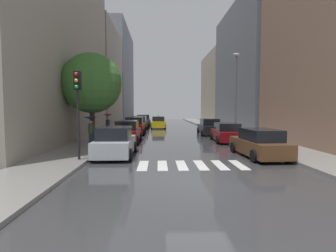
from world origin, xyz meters
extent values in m
cube|color=#37373A|center=(0.00, 24.00, -0.02)|extent=(28.00, 72.00, 0.04)
cube|color=gray|center=(-6.50, 24.00, 0.07)|extent=(3.00, 72.00, 0.15)
cube|color=gray|center=(6.50, 24.00, 0.07)|extent=(3.00, 72.00, 0.15)
cube|color=silver|center=(-2.25, 2.78, 0.01)|extent=(0.45, 2.20, 0.01)
cube|color=silver|center=(-1.35, 2.78, 0.01)|extent=(0.45, 2.20, 0.01)
cube|color=silver|center=(-0.45, 2.78, 0.01)|extent=(0.45, 2.20, 0.01)
cube|color=silver|center=(0.45, 2.78, 0.01)|extent=(0.45, 2.20, 0.01)
cube|color=silver|center=(1.35, 2.78, 0.01)|extent=(0.45, 2.20, 0.01)
cube|color=silver|center=(2.25, 2.78, 0.01)|extent=(0.45, 2.20, 0.01)
cube|color=#9E9384|center=(-11.00, 31.91, 7.52)|extent=(6.00, 14.57, 15.04)
cube|color=slate|center=(-11.00, 50.79, 10.10)|extent=(6.00, 21.10, 20.21)
cube|color=slate|center=(11.00, 25.09, 8.01)|extent=(6.00, 17.79, 16.01)
cube|color=#B2A38C|center=(11.00, 41.59, 6.59)|extent=(6.00, 14.42, 13.19)
cube|color=#B2B7BF|center=(-3.93, 5.34, 0.58)|extent=(1.91, 4.32, 0.81)
cube|color=black|center=(-3.93, 5.12, 1.32)|extent=(1.67, 2.38, 0.67)
cylinder|color=black|center=(-4.88, 6.76, 0.32)|extent=(0.22, 0.64, 0.64)
cylinder|color=black|center=(-2.99, 6.76, 0.32)|extent=(0.22, 0.64, 0.64)
cylinder|color=black|center=(-4.88, 3.91, 0.32)|extent=(0.22, 0.64, 0.64)
cylinder|color=black|center=(-2.98, 3.92, 0.32)|extent=(0.22, 0.64, 0.64)
cube|color=maroon|center=(-3.94, 11.44, 0.61)|extent=(1.79, 4.61, 0.86)
cube|color=black|center=(-3.94, 11.21, 1.39)|extent=(1.57, 2.54, 0.70)
cylinder|color=black|center=(-4.83, 12.97, 0.32)|extent=(0.22, 0.64, 0.64)
cylinder|color=black|center=(-3.05, 12.96, 0.32)|extent=(0.22, 0.64, 0.64)
cylinder|color=black|center=(-4.84, 9.93, 0.32)|extent=(0.22, 0.64, 0.64)
cylinder|color=black|center=(-3.06, 9.92, 0.32)|extent=(0.22, 0.64, 0.64)
cube|color=maroon|center=(-3.96, 18.06, 0.63)|extent=(1.89, 4.31, 0.90)
cube|color=black|center=(-3.96, 17.84, 1.45)|extent=(1.66, 2.37, 0.74)
cylinder|color=black|center=(-4.89, 19.48, 0.32)|extent=(0.22, 0.64, 0.64)
cylinder|color=black|center=(-3.02, 19.47, 0.32)|extent=(0.22, 0.64, 0.64)
cylinder|color=black|center=(-4.90, 16.65, 0.32)|extent=(0.22, 0.64, 0.64)
cylinder|color=black|center=(-3.04, 16.63, 0.32)|extent=(0.22, 0.64, 0.64)
cube|color=#474C51|center=(-3.90, 24.58, 0.61)|extent=(1.97, 4.32, 0.87)
cube|color=black|center=(-3.91, 24.37, 1.40)|extent=(1.67, 2.40, 0.71)
cylinder|color=black|center=(-4.73, 26.02, 0.32)|extent=(0.25, 0.65, 0.64)
cylinder|color=black|center=(-2.94, 25.94, 0.32)|extent=(0.25, 0.65, 0.64)
cylinder|color=black|center=(-4.85, 23.22, 0.32)|extent=(0.25, 0.65, 0.64)
cylinder|color=black|center=(-3.07, 23.15, 0.32)|extent=(0.25, 0.65, 0.64)
cube|color=brown|center=(-3.84, 29.99, 0.62)|extent=(1.97, 4.86, 0.90)
cube|color=black|center=(-3.83, 29.75, 1.44)|extent=(1.67, 2.70, 0.73)
cylinder|color=black|center=(-4.79, 31.53, 0.32)|extent=(0.25, 0.65, 0.64)
cylinder|color=black|center=(-3.02, 31.61, 0.32)|extent=(0.25, 0.65, 0.64)
cylinder|color=black|center=(-4.65, 28.37, 0.32)|extent=(0.25, 0.65, 0.64)
cylinder|color=black|center=(-2.89, 28.45, 0.32)|extent=(0.25, 0.65, 0.64)
cube|color=navy|center=(-3.81, 35.62, 0.60)|extent=(1.86, 4.50, 0.84)
cube|color=black|center=(-3.80, 35.40, 1.36)|extent=(1.60, 2.49, 0.69)
cylinder|color=black|center=(-4.72, 37.07, 0.32)|extent=(0.24, 0.65, 0.64)
cylinder|color=black|center=(-2.97, 37.11, 0.32)|extent=(0.24, 0.65, 0.64)
cylinder|color=black|center=(-4.65, 34.13, 0.32)|extent=(0.24, 0.65, 0.64)
cylinder|color=black|center=(-2.90, 34.17, 0.32)|extent=(0.24, 0.65, 0.64)
cube|color=brown|center=(4.00, 4.85, 0.55)|extent=(2.01, 4.67, 0.76)
cube|color=black|center=(4.01, 4.62, 1.24)|extent=(1.70, 2.60, 0.62)
cylinder|color=black|center=(3.03, 6.32, 0.32)|extent=(0.25, 0.65, 0.64)
cylinder|color=black|center=(4.81, 6.41, 0.32)|extent=(0.25, 0.65, 0.64)
cylinder|color=black|center=(3.18, 3.29, 0.32)|extent=(0.25, 0.65, 0.64)
cylinder|color=black|center=(4.96, 3.38, 0.32)|extent=(0.25, 0.65, 0.64)
cube|color=maroon|center=(3.96, 11.56, 0.55)|extent=(2.07, 4.44, 0.74)
cube|color=black|center=(3.95, 11.35, 1.22)|extent=(1.76, 2.47, 0.61)
cylinder|color=black|center=(3.09, 13.04, 0.32)|extent=(0.25, 0.65, 0.64)
cylinder|color=black|center=(4.96, 12.96, 0.32)|extent=(0.25, 0.65, 0.64)
cylinder|color=black|center=(2.96, 10.16, 0.32)|extent=(0.25, 0.65, 0.64)
cylinder|color=black|center=(4.84, 10.08, 0.32)|extent=(0.25, 0.65, 0.64)
cube|color=black|center=(3.72, 17.41, 0.59)|extent=(2.01, 4.59, 0.82)
cube|color=black|center=(3.72, 17.18, 1.33)|extent=(1.73, 2.54, 0.67)
cylinder|color=black|center=(2.83, 18.93, 0.32)|extent=(0.24, 0.65, 0.64)
cylinder|color=black|center=(4.71, 18.88, 0.32)|extent=(0.24, 0.65, 0.64)
cylinder|color=black|center=(2.74, 15.94, 0.32)|extent=(0.24, 0.65, 0.64)
cylinder|color=black|center=(4.62, 15.89, 0.32)|extent=(0.24, 0.65, 0.64)
cube|color=yellow|center=(-1.52, 27.33, 0.57)|extent=(1.94, 4.62, 0.80)
cube|color=black|center=(-1.52, 27.10, 1.30)|extent=(1.68, 2.55, 0.65)
cube|color=#F2EDCC|center=(-1.52, 27.10, 1.72)|extent=(0.21, 0.36, 0.18)
cylinder|color=black|center=(-2.48, 28.83, 0.32)|extent=(0.23, 0.64, 0.64)
cylinder|color=black|center=(-0.63, 28.86, 0.32)|extent=(0.23, 0.64, 0.64)
cylinder|color=black|center=(-2.42, 25.80, 0.32)|extent=(0.23, 0.64, 0.64)
cylinder|color=black|center=(-0.57, 25.84, 0.32)|extent=(0.23, 0.64, 0.64)
cylinder|color=navy|center=(-6.28, 9.28, 0.55)|extent=(0.28, 0.28, 0.80)
cylinder|color=#38513D|center=(-6.28, 9.28, 1.27)|extent=(0.36, 0.36, 0.63)
sphere|color=tan|center=(-6.28, 9.28, 1.71)|extent=(0.25, 0.25, 0.25)
cone|color=navy|center=(-6.28, 9.28, 2.00)|extent=(1.00, 1.00, 0.20)
cylinder|color=#333338|center=(-6.28, 9.28, 1.63)|extent=(0.02, 0.02, 0.73)
cylinder|color=gray|center=(-6.08, 14.51, 0.57)|extent=(0.28, 0.28, 0.84)
cylinder|color=navy|center=(-6.08, 14.51, 1.33)|extent=(0.36, 0.36, 0.67)
sphere|color=tan|center=(-6.08, 14.51, 1.79)|extent=(0.26, 0.26, 0.26)
cone|color=red|center=(-6.08, 14.51, 2.09)|extent=(0.90, 0.90, 0.20)
cylinder|color=#333338|center=(-6.08, 14.51, 1.71)|extent=(0.02, 0.02, 0.76)
cylinder|color=#513823|center=(-6.32, 9.92, 1.41)|extent=(0.36, 0.36, 2.52)
sphere|color=#3A6C2D|center=(-6.32, 9.92, 4.50)|extent=(4.31, 4.31, 4.31)
cylinder|color=black|center=(-5.45, 3.66, 1.85)|extent=(0.12, 0.12, 3.40)
cube|color=black|center=(-5.45, 3.66, 4.00)|extent=(0.30, 0.30, 0.90)
sphere|color=red|center=(-5.45, 3.48, 4.30)|extent=(0.18, 0.18, 0.18)
sphere|color=#F2A519|center=(-5.45, 3.48, 4.00)|extent=(0.18, 0.18, 0.18)
sphere|color=green|center=(-5.45, 3.48, 3.70)|extent=(0.18, 0.18, 0.18)
cylinder|color=#595B60|center=(5.55, 14.44, 3.78)|extent=(0.16, 0.16, 7.25)
ellipsoid|color=beige|center=(5.55, 14.44, 7.55)|extent=(0.60, 0.28, 0.24)
camera|label=1|loc=(-1.56, -9.33, 2.63)|focal=28.09mm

